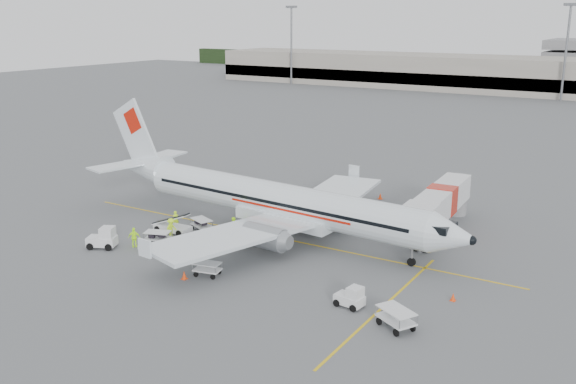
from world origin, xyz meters
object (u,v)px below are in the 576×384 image
(tug_fore, at_px, (349,296))
(tug_mid, at_px, (235,235))
(jet_bridge, at_px, (441,210))
(aircraft, at_px, (279,177))
(tug_aft, at_px, (102,237))
(belt_loader, at_px, (172,219))

(tug_fore, xyz_separation_m, tug_mid, (-14.10, 5.99, 0.13))
(jet_bridge, bearing_deg, tug_mid, -141.38)
(tug_mid, bearing_deg, aircraft, 87.54)
(jet_bridge, relative_size, tug_aft, 6.80)
(aircraft, xyz_separation_m, tug_fore, (12.24, -10.37, -4.63))
(jet_bridge, relative_size, tug_fore, 8.26)
(belt_loader, height_order, tug_fore, belt_loader)
(jet_bridge, relative_size, tug_mid, 7.08)
(aircraft, distance_m, tug_fore, 16.70)
(jet_bridge, height_order, tug_aft, jet_bridge)
(aircraft, height_order, tug_mid, aircraft)
(belt_loader, relative_size, tug_aft, 1.94)
(aircraft, distance_m, jet_bridge, 15.23)
(tug_aft, bearing_deg, tug_fore, -23.40)
(jet_bridge, bearing_deg, aircraft, -149.26)
(aircraft, xyz_separation_m, tug_mid, (-1.86, -4.38, -4.50))
(aircraft, height_order, belt_loader, aircraft)
(tug_mid, xyz_separation_m, tug_aft, (-9.27, -6.69, 0.04))
(jet_bridge, distance_m, belt_loader, 24.76)
(jet_bridge, distance_m, tug_aft, 30.47)
(belt_loader, relative_size, tug_mid, 2.02)
(belt_loader, bearing_deg, tug_aft, -113.81)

